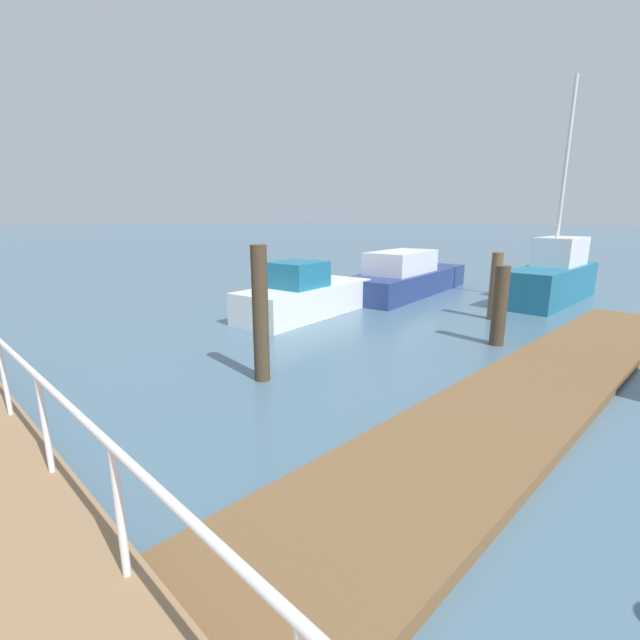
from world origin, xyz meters
The scene contains 8 objects.
ground_plane centered at (0.00, 20.00, 0.00)m, with size 300.00×300.00×0.00m, color slate.
floating_dock centered at (3.96, 11.66, 0.09)m, with size 14.93×2.00×0.18m, color brown.
dock_piling_0 centered at (5.98, 13.39, 0.94)m, with size 0.33×0.33×1.88m, color #473826.
dock_piling_1 centered at (8.52, 14.61, 0.98)m, with size 0.32×0.32×1.97m, color brown.
dock_piling_2 centered at (0.65, 15.54, 1.25)m, with size 0.29×0.29×2.50m, color #473826.
moored_boat_0 centered at (12.79, 14.35, 0.89)m, with size 5.55×1.66×7.41m.
moored_boat_1 centered at (10.39, 18.91, 0.65)m, with size 7.26×2.99×1.69m.
moored_boat_2 centered at (4.97, 18.96, 0.60)m, with size 5.03×2.39×1.67m.
Camera 1 is at (-4.07, 9.33, 2.99)m, focal length 24.60 mm.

